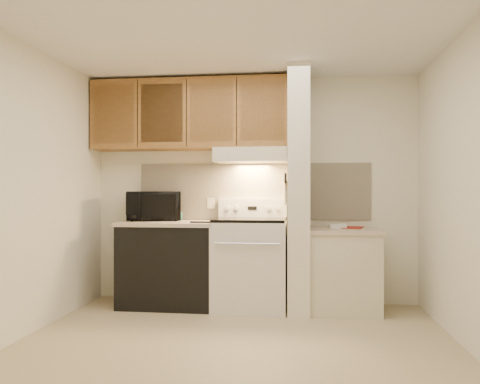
# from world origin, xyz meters

# --- Properties ---
(floor) EXTENTS (3.60, 3.60, 0.00)m
(floor) POSITION_xyz_m (0.00, 0.00, 0.00)
(floor) COLOR tan
(floor) RESTS_ON ground
(ceiling) EXTENTS (3.60, 3.60, 0.00)m
(ceiling) POSITION_xyz_m (0.00, 0.00, 2.50)
(ceiling) COLOR white
(ceiling) RESTS_ON wall_back
(wall_back) EXTENTS (3.60, 2.50, 0.02)m
(wall_back) POSITION_xyz_m (0.00, 1.50, 1.25)
(wall_back) COLOR white
(wall_back) RESTS_ON floor
(wall_left) EXTENTS (0.02, 3.00, 2.50)m
(wall_left) POSITION_xyz_m (-1.80, 0.00, 1.25)
(wall_left) COLOR white
(wall_left) RESTS_ON floor
(wall_right) EXTENTS (0.02, 3.00, 2.50)m
(wall_right) POSITION_xyz_m (1.80, 0.00, 1.25)
(wall_right) COLOR white
(wall_right) RESTS_ON floor
(backsplash) EXTENTS (2.60, 0.02, 0.63)m
(backsplash) POSITION_xyz_m (0.00, 1.49, 1.24)
(backsplash) COLOR #FFEFD0
(backsplash) RESTS_ON wall_back
(range_body) EXTENTS (0.76, 0.65, 0.92)m
(range_body) POSITION_xyz_m (0.00, 1.16, 0.46)
(range_body) COLOR silver
(range_body) RESTS_ON floor
(oven_window) EXTENTS (0.50, 0.01, 0.30)m
(oven_window) POSITION_xyz_m (0.00, 0.84, 0.50)
(oven_window) COLOR black
(oven_window) RESTS_ON range_body
(oven_handle) EXTENTS (0.65, 0.02, 0.02)m
(oven_handle) POSITION_xyz_m (0.00, 0.80, 0.72)
(oven_handle) COLOR silver
(oven_handle) RESTS_ON range_body
(cooktop) EXTENTS (0.74, 0.64, 0.03)m
(cooktop) POSITION_xyz_m (0.00, 1.16, 0.94)
(cooktop) COLOR black
(cooktop) RESTS_ON range_body
(range_backguard) EXTENTS (0.76, 0.08, 0.20)m
(range_backguard) POSITION_xyz_m (0.00, 1.44, 1.05)
(range_backguard) COLOR silver
(range_backguard) RESTS_ON range_body
(range_display) EXTENTS (0.10, 0.01, 0.04)m
(range_display) POSITION_xyz_m (0.00, 1.40, 1.05)
(range_display) COLOR black
(range_display) RESTS_ON range_backguard
(range_knob_left_outer) EXTENTS (0.05, 0.02, 0.05)m
(range_knob_left_outer) POSITION_xyz_m (-0.28, 1.40, 1.05)
(range_knob_left_outer) COLOR silver
(range_knob_left_outer) RESTS_ON range_backguard
(range_knob_left_inner) EXTENTS (0.05, 0.02, 0.05)m
(range_knob_left_inner) POSITION_xyz_m (-0.18, 1.40, 1.05)
(range_knob_left_inner) COLOR silver
(range_knob_left_inner) RESTS_ON range_backguard
(range_knob_right_inner) EXTENTS (0.05, 0.02, 0.05)m
(range_knob_right_inner) POSITION_xyz_m (0.18, 1.40, 1.05)
(range_knob_right_inner) COLOR silver
(range_knob_right_inner) RESTS_ON range_backguard
(range_knob_right_outer) EXTENTS (0.05, 0.02, 0.05)m
(range_knob_right_outer) POSITION_xyz_m (0.28, 1.40, 1.05)
(range_knob_right_outer) COLOR silver
(range_knob_right_outer) RESTS_ON range_backguard
(dishwasher_front) EXTENTS (1.00, 0.63, 0.87)m
(dishwasher_front) POSITION_xyz_m (-0.88, 1.17, 0.43)
(dishwasher_front) COLOR black
(dishwasher_front) RESTS_ON floor
(left_countertop) EXTENTS (1.04, 0.67, 0.04)m
(left_countertop) POSITION_xyz_m (-0.88, 1.17, 0.89)
(left_countertop) COLOR beige
(left_countertop) RESTS_ON dishwasher_front
(spoon_rest) EXTENTS (0.24, 0.09, 0.02)m
(spoon_rest) POSITION_xyz_m (-0.48, 0.97, 0.92)
(spoon_rest) COLOR black
(spoon_rest) RESTS_ON left_countertop
(teal_jar) EXTENTS (0.10, 0.10, 0.09)m
(teal_jar) POSITION_xyz_m (-0.83, 1.39, 0.96)
(teal_jar) COLOR #276469
(teal_jar) RESTS_ON left_countertop
(outlet) EXTENTS (0.08, 0.01, 0.12)m
(outlet) POSITION_xyz_m (-0.48, 1.48, 1.10)
(outlet) COLOR beige
(outlet) RESTS_ON backsplash
(microwave) EXTENTS (0.68, 0.56, 0.32)m
(microwave) POSITION_xyz_m (-1.10, 1.31, 1.07)
(microwave) COLOR black
(microwave) RESTS_ON left_countertop
(partition_pillar) EXTENTS (0.22, 0.70, 2.50)m
(partition_pillar) POSITION_xyz_m (0.51, 1.15, 1.25)
(partition_pillar) COLOR #EDE4CB
(partition_pillar) RESTS_ON floor
(pillar_trim) EXTENTS (0.01, 0.70, 0.04)m
(pillar_trim) POSITION_xyz_m (0.39, 1.15, 1.30)
(pillar_trim) COLOR olive
(pillar_trim) RESTS_ON partition_pillar
(knife_strip) EXTENTS (0.02, 0.42, 0.04)m
(knife_strip) POSITION_xyz_m (0.39, 1.10, 1.32)
(knife_strip) COLOR black
(knife_strip) RESTS_ON partition_pillar
(knife_blade_a) EXTENTS (0.01, 0.03, 0.16)m
(knife_blade_a) POSITION_xyz_m (0.38, 0.93, 1.22)
(knife_blade_a) COLOR silver
(knife_blade_a) RESTS_ON knife_strip
(knife_handle_a) EXTENTS (0.02, 0.02, 0.10)m
(knife_handle_a) POSITION_xyz_m (0.38, 0.94, 1.37)
(knife_handle_a) COLOR black
(knife_handle_a) RESTS_ON knife_strip
(knife_blade_b) EXTENTS (0.01, 0.04, 0.18)m
(knife_blade_b) POSITION_xyz_m (0.38, 1.03, 1.21)
(knife_blade_b) COLOR silver
(knife_blade_b) RESTS_ON knife_strip
(knife_handle_b) EXTENTS (0.02, 0.02, 0.10)m
(knife_handle_b) POSITION_xyz_m (0.38, 1.01, 1.37)
(knife_handle_b) COLOR black
(knife_handle_b) RESTS_ON knife_strip
(knife_blade_c) EXTENTS (0.01, 0.04, 0.20)m
(knife_blade_c) POSITION_xyz_m (0.38, 1.10, 1.20)
(knife_blade_c) COLOR silver
(knife_blade_c) RESTS_ON knife_strip
(knife_handle_c) EXTENTS (0.02, 0.02, 0.10)m
(knife_handle_c) POSITION_xyz_m (0.38, 1.09, 1.37)
(knife_handle_c) COLOR black
(knife_handle_c) RESTS_ON knife_strip
(knife_blade_d) EXTENTS (0.01, 0.04, 0.16)m
(knife_blade_d) POSITION_xyz_m (0.38, 1.17, 1.22)
(knife_blade_d) COLOR silver
(knife_blade_d) RESTS_ON knife_strip
(knife_handle_d) EXTENTS (0.02, 0.02, 0.10)m
(knife_handle_d) POSITION_xyz_m (0.38, 1.17, 1.37)
(knife_handle_d) COLOR black
(knife_handle_d) RESTS_ON knife_strip
(knife_blade_e) EXTENTS (0.01, 0.04, 0.18)m
(knife_blade_e) POSITION_xyz_m (0.38, 1.25, 1.21)
(knife_blade_e) COLOR silver
(knife_blade_e) RESTS_ON knife_strip
(knife_handle_e) EXTENTS (0.02, 0.02, 0.10)m
(knife_handle_e) POSITION_xyz_m (0.38, 1.25, 1.37)
(knife_handle_e) COLOR black
(knife_handle_e) RESTS_ON knife_strip
(oven_mitt) EXTENTS (0.03, 0.11, 0.26)m
(oven_mitt) POSITION_xyz_m (0.38, 1.32, 1.22)
(oven_mitt) COLOR gray
(oven_mitt) RESTS_ON partition_pillar
(right_cab_base) EXTENTS (0.70, 0.60, 0.81)m
(right_cab_base) POSITION_xyz_m (0.97, 1.15, 0.40)
(right_cab_base) COLOR beige
(right_cab_base) RESTS_ON floor
(right_countertop) EXTENTS (0.74, 0.64, 0.04)m
(right_countertop) POSITION_xyz_m (0.97, 1.15, 0.83)
(right_countertop) COLOR beige
(right_countertop) RESTS_ON right_cab_base
(red_folder) EXTENTS (0.27, 0.32, 0.01)m
(red_folder) POSITION_xyz_m (1.07, 1.25, 0.85)
(red_folder) COLOR maroon
(red_folder) RESTS_ON right_countertop
(white_box) EXTENTS (0.17, 0.11, 0.04)m
(white_box) POSITION_xyz_m (0.92, 1.20, 0.87)
(white_box) COLOR white
(white_box) RESTS_ON right_countertop
(range_hood) EXTENTS (0.78, 0.44, 0.15)m
(range_hood) POSITION_xyz_m (0.00, 1.28, 1.62)
(range_hood) COLOR beige
(range_hood) RESTS_ON upper_cabinets
(hood_lip) EXTENTS (0.78, 0.04, 0.06)m
(hood_lip) POSITION_xyz_m (0.00, 1.07, 1.58)
(hood_lip) COLOR beige
(hood_lip) RESTS_ON range_hood
(upper_cabinets) EXTENTS (2.18, 0.33, 0.77)m
(upper_cabinets) POSITION_xyz_m (-0.69, 1.32, 2.08)
(upper_cabinets) COLOR olive
(upper_cabinets) RESTS_ON wall_back
(cab_door_a) EXTENTS (0.46, 0.01, 0.63)m
(cab_door_a) POSITION_xyz_m (-1.51, 1.17, 2.08)
(cab_door_a) COLOR olive
(cab_door_a) RESTS_ON upper_cabinets
(cab_gap_a) EXTENTS (0.01, 0.01, 0.73)m
(cab_gap_a) POSITION_xyz_m (-1.23, 1.16, 2.08)
(cab_gap_a) COLOR black
(cab_gap_a) RESTS_ON upper_cabinets
(cab_door_b) EXTENTS (0.46, 0.01, 0.63)m
(cab_door_b) POSITION_xyz_m (-0.96, 1.17, 2.08)
(cab_door_b) COLOR olive
(cab_door_b) RESTS_ON upper_cabinets
(cab_gap_b) EXTENTS (0.01, 0.01, 0.73)m
(cab_gap_b) POSITION_xyz_m (-0.69, 1.16, 2.08)
(cab_gap_b) COLOR black
(cab_gap_b) RESTS_ON upper_cabinets
(cab_door_c) EXTENTS (0.46, 0.01, 0.63)m
(cab_door_c) POSITION_xyz_m (-0.42, 1.17, 2.08)
(cab_door_c) COLOR olive
(cab_door_c) RESTS_ON upper_cabinets
(cab_gap_c) EXTENTS (0.01, 0.01, 0.73)m
(cab_gap_c) POSITION_xyz_m (-0.14, 1.16, 2.08)
(cab_gap_c) COLOR black
(cab_gap_c) RESTS_ON upper_cabinets
(cab_door_d) EXTENTS (0.46, 0.01, 0.63)m
(cab_door_d) POSITION_xyz_m (0.13, 1.17, 2.08)
(cab_door_d) COLOR olive
(cab_door_d) RESTS_ON upper_cabinets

